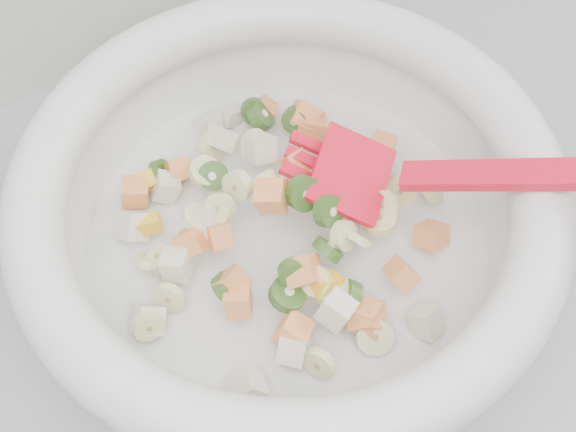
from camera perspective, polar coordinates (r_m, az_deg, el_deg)
counter at (r=1.06m, az=8.78°, el=-10.90°), size 2.00×0.60×0.90m
mixing_bowl at (r=0.55m, az=0.03°, el=0.82°), size 0.45×0.42×0.16m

